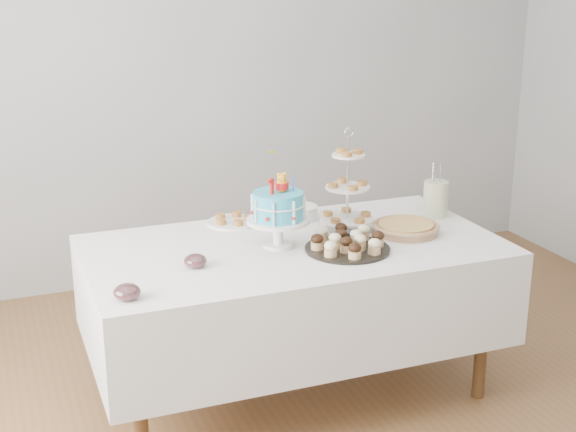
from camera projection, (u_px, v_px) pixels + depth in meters
name	position (u px, v px, depth m)	size (l,w,h in m)	color
floor	(317.00, 422.00, 3.69)	(5.00, 5.00, 0.00)	brown
walls	(321.00, 134.00, 3.28)	(5.04, 4.04, 2.70)	#95989A
table	(294.00, 289.00, 3.79)	(1.92, 1.02, 0.77)	silver
birthday_cake	(278.00, 222.00, 3.65)	(0.29, 0.29, 0.45)	white
cupcake_tray	(348.00, 241.00, 3.63)	(0.39, 0.39, 0.09)	black
pie	(406.00, 228.00, 3.87)	(0.32, 0.32, 0.05)	tan
tiered_stand	(348.00, 188.00, 3.86)	(0.26, 0.26, 0.51)	silver
plate_stack	(300.00, 212.00, 4.08)	(0.18, 0.18, 0.07)	white
pastry_plate	(233.00, 220.00, 4.02)	(0.26, 0.26, 0.04)	white
jam_bowl_a	(127.00, 292.00, 3.10)	(0.11, 0.11, 0.06)	silver
jam_bowl_b	(195.00, 261.00, 3.44)	(0.10, 0.10, 0.06)	silver
utensil_pitcher	(436.00, 197.00, 4.11)	(0.13, 0.13, 0.28)	silver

